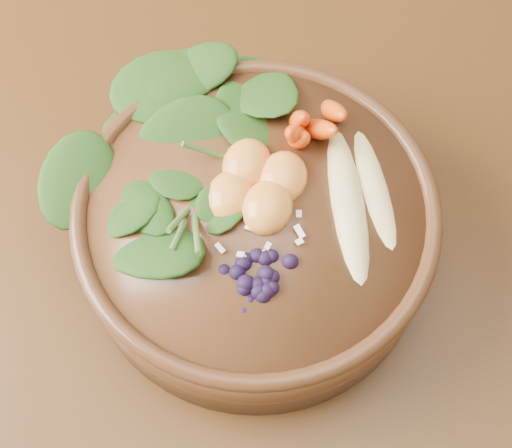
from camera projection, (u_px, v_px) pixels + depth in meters
The scene contains 9 objects.
ground at pixel (323, 394), 1.36m from camera, with size 4.00×4.00×0.00m, color #381E0F.
dining_table at pixel (373, 246), 0.77m from camera, with size 1.60×0.90×0.75m.
stoneware_bowl at pixel (256, 229), 0.63m from camera, with size 0.31×0.31×0.08m, color #502E18.
kale_heap at pixel (194, 131), 0.60m from camera, with size 0.20×0.18×0.05m, color #234E14, non-canonical shape.
carrot_cluster at pixel (315, 91), 0.59m from camera, with size 0.06×0.06×0.09m, color #D44211, non-canonical shape.
banana_halves at pixel (364, 187), 0.58m from camera, with size 0.11×0.18×0.03m.
mandarin_cluster at pixel (257, 176), 0.59m from camera, with size 0.09×0.10×0.03m, color orange, non-canonical shape.
blueberry_pile at pixel (266, 266), 0.54m from camera, with size 0.14×0.11×0.04m, color black, non-canonical shape.
coconut_flakes at pixel (260, 227), 0.58m from camera, with size 0.10×0.07×0.01m, color white, non-canonical shape.
Camera 1 is at (-0.04, -0.35, 1.35)m, focal length 50.00 mm.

